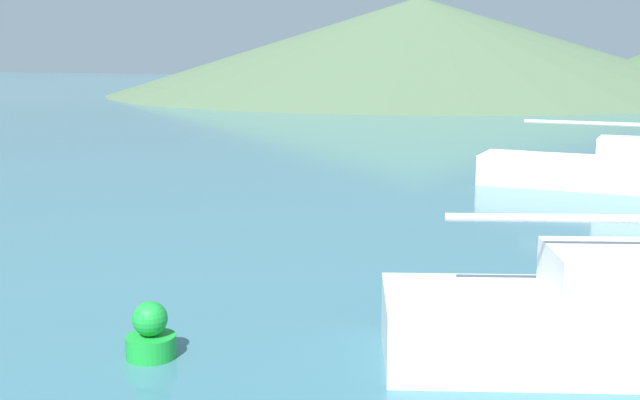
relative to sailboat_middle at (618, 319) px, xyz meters
The scene contains 3 objects.
sailboat_middle is the anchor object (origin of this frame).
buoy_marker 5.37m from the sailboat_middle, 159.65° to the right, with size 0.59×0.59×0.67m.
hill_west 63.90m from the sailboat_middle, 107.25° to the left, with size 54.27×54.27×8.34m.
Camera 1 is at (5.36, 2.41, 3.50)m, focal length 45.00 mm.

